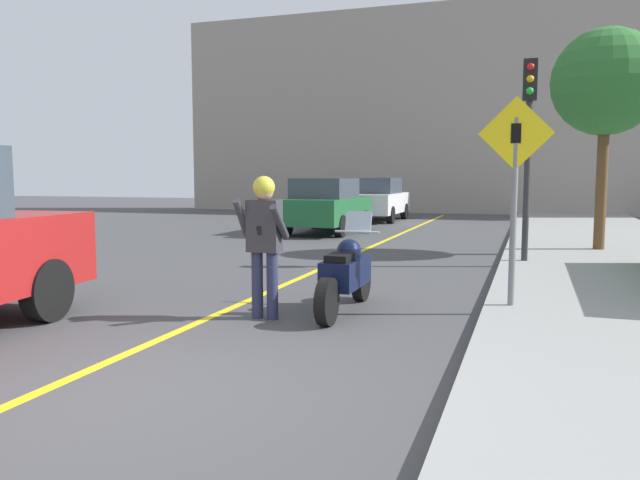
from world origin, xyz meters
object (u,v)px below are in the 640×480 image
parked_car_green (326,205)px  crossing_sign (515,181)px  motorcycle (346,274)px  street_tree (606,83)px  parked_car_white (377,199)px  traffic_light (529,122)px  person_biker (264,232)px

parked_car_green → crossing_sign: bearing=-60.3°
motorcycle → street_tree: bearing=63.9°
crossing_sign → parked_car_white: bearing=109.4°
street_tree → parked_car_white: size_ratio=1.15×
traffic_light → motorcycle: bearing=-113.2°
person_biker → traffic_light: bearing=62.4°
traffic_light → street_tree: bearing=58.7°
crossing_sign → street_tree: 7.49m
traffic_light → parked_car_white: 12.75m
motorcycle → parked_car_white: bearing=102.2°
motorcycle → crossing_sign: crossing_sign is taller
street_tree → parked_car_white: (-7.20, 8.72, -2.91)m
crossing_sign → street_tree: street_tree is taller
crossing_sign → parked_car_green: size_ratio=0.62×
street_tree → parked_car_white: 11.67m
parked_car_white → traffic_light: bearing=-63.4°
motorcycle → traffic_light: size_ratio=0.56×
street_tree → traffic_light: bearing=-121.3°
crossing_sign → parked_car_green: 11.73m
crossing_sign → traffic_light: (0.11, 4.45, 1.08)m
motorcycle → crossing_sign: (2.02, 0.52, 1.20)m
motorcycle → crossing_sign: size_ratio=0.82×
person_biker → crossing_sign: size_ratio=0.67×
parked_car_green → parked_car_white: bearing=87.3°
motorcycle → parked_car_white: 16.62m
traffic_light → parked_car_white: size_ratio=0.91×
traffic_light → parked_car_white: bearing=116.6°
person_biker → parked_car_white: size_ratio=0.42×
person_biker → crossing_sign: 3.16m
motorcycle → person_biker: (-0.83, -0.70, 0.59)m
street_tree → parked_car_green: bearing=157.0°
parked_car_white → parked_car_green: bearing=-92.7°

